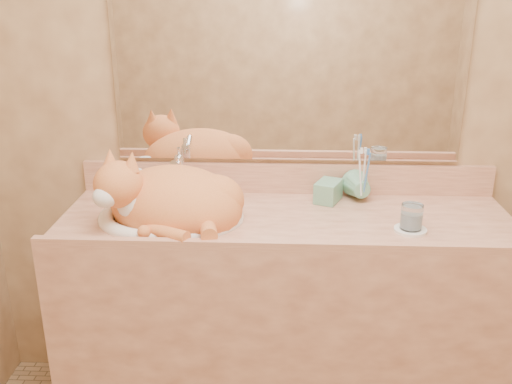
{
  "coord_description": "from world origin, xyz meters",
  "views": [
    {
      "loc": [
        -0.03,
        -1.13,
        1.62
      ],
      "look_at": [
        -0.11,
        0.7,
        0.95
      ],
      "focal_mm": 40.0,
      "sensor_mm": 36.0,
      "label": 1
    }
  ],
  "objects_px": {
    "sink_basin": "(170,198)",
    "cat": "(168,197)",
    "soap_dispenser": "(323,184)",
    "toothbrush_cup": "(362,192)",
    "water_glass": "(412,217)",
    "vanity_counter": "(284,322)"
  },
  "relations": [
    {
      "from": "toothbrush_cup",
      "to": "cat",
      "type": "bearing_deg",
      "value": -164.76
    },
    {
      "from": "water_glass",
      "to": "vanity_counter",
      "type": "bearing_deg",
      "value": 167.04
    },
    {
      "from": "sink_basin",
      "to": "toothbrush_cup",
      "type": "bearing_deg",
      "value": 10.98
    },
    {
      "from": "sink_basin",
      "to": "toothbrush_cup",
      "type": "xyz_separation_m",
      "value": [
        0.69,
        0.17,
        -0.03
      ]
    },
    {
      "from": "cat",
      "to": "sink_basin",
      "type": "bearing_deg",
      "value": 93.42
    },
    {
      "from": "soap_dispenser",
      "to": "sink_basin",
      "type": "bearing_deg",
      "value": -142.21
    },
    {
      "from": "soap_dispenser",
      "to": "toothbrush_cup",
      "type": "relative_size",
      "value": 1.65
    },
    {
      "from": "soap_dispenser",
      "to": "toothbrush_cup",
      "type": "distance_m",
      "value": 0.16
    },
    {
      "from": "toothbrush_cup",
      "to": "water_glass",
      "type": "bearing_deg",
      "value": -62.04
    },
    {
      "from": "vanity_counter",
      "to": "sink_basin",
      "type": "relative_size",
      "value": 3.2
    },
    {
      "from": "toothbrush_cup",
      "to": "sink_basin",
      "type": "bearing_deg",
      "value": -166.19
    },
    {
      "from": "soap_dispenser",
      "to": "water_glass",
      "type": "height_order",
      "value": "soap_dispenser"
    },
    {
      "from": "sink_basin",
      "to": "cat",
      "type": "distance_m",
      "value": 0.02
    },
    {
      "from": "toothbrush_cup",
      "to": "water_glass",
      "type": "distance_m",
      "value": 0.28
    },
    {
      "from": "cat",
      "to": "soap_dispenser",
      "type": "height_order",
      "value": "cat"
    },
    {
      "from": "sink_basin",
      "to": "toothbrush_cup",
      "type": "height_order",
      "value": "sink_basin"
    },
    {
      "from": "cat",
      "to": "soap_dispenser",
      "type": "relative_size",
      "value": 2.74
    },
    {
      "from": "cat",
      "to": "soap_dispenser",
      "type": "distance_m",
      "value": 0.57
    },
    {
      "from": "vanity_counter",
      "to": "toothbrush_cup",
      "type": "relative_size",
      "value": 14.88
    },
    {
      "from": "soap_dispenser",
      "to": "cat",
      "type": "bearing_deg",
      "value": -140.41
    },
    {
      "from": "vanity_counter",
      "to": "sink_basin",
      "type": "xyz_separation_m",
      "value": [
        -0.41,
        -0.02,
        0.5
      ]
    },
    {
      "from": "water_glass",
      "to": "cat",
      "type": "bearing_deg",
      "value": 176.17
    }
  ]
}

